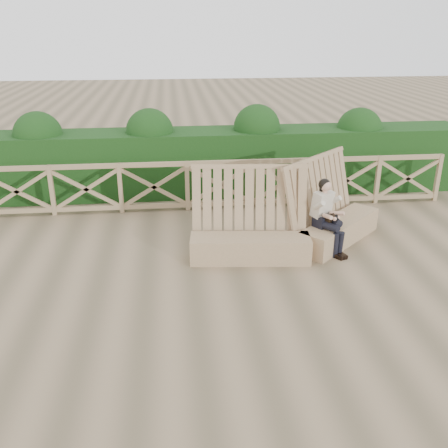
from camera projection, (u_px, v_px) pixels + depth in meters
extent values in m
plane|color=brown|center=(242.00, 286.00, 7.88)|extent=(60.00, 60.00, 0.00)
cube|color=#886F4E|center=(250.00, 248.00, 8.64)|extent=(2.10, 0.70, 0.44)
cube|color=#886F4E|center=(250.00, 212.00, 8.67)|extent=(2.10, 0.65, 1.56)
cube|color=#886F4E|center=(339.00, 231.00, 9.37)|extent=(1.86, 1.76, 0.44)
cube|color=#886F4E|center=(329.00, 199.00, 9.31)|extent=(1.82, 1.72, 1.56)
cube|color=black|center=(323.00, 221.00, 8.97)|extent=(0.40, 0.38, 0.20)
cube|color=beige|center=(322.00, 204.00, 8.88)|extent=(0.45, 0.42, 0.48)
sphere|color=tan|center=(326.00, 186.00, 8.72)|extent=(0.26, 0.26, 0.19)
sphere|color=black|center=(324.00, 184.00, 8.73)|extent=(0.29, 0.29, 0.21)
cylinder|color=black|center=(328.00, 226.00, 8.79)|extent=(0.34, 0.43, 0.14)
cylinder|color=black|center=(333.00, 220.00, 8.86)|extent=(0.34, 0.43, 0.15)
cylinder|color=black|center=(335.00, 245.00, 8.75)|extent=(0.15, 0.15, 0.44)
cylinder|color=black|center=(340.00, 244.00, 8.80)|extent=(0.15, 0.15, 0.44)
cube|color=black|center=(338.00, 256.00, 8.76)|extent=(0.19, 0.23, 0.07)
cube|color=black|center=(342.00, 255.00, 8.80)|extent=(0.19, 0.23, 0.07)
cube|color=black|center=(331.00, 218.00, 8.82)|extent=(0.24, 0.22, 0.14)
cube|color=black|center=(337.00, 218.00, 8.69)|extent=(0.10, 0.10, 0.11)
cube|color=#8A6F50|center=(220.00, 163.00, 10.70)|extent=(10.10, 0.07, 0.10)
cube|color=#8A6F50|center=(220.00, 203.00, 11.05)|extent=(10.10, 0.07, 0.10)
cube|color=black|center=(215.00, 162.00, 11.92)|extent=(12.00, 1.20, 1.50)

